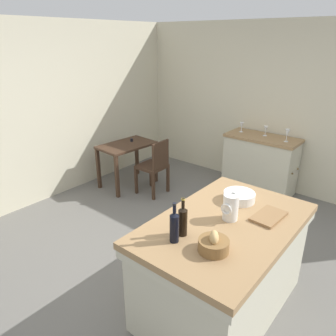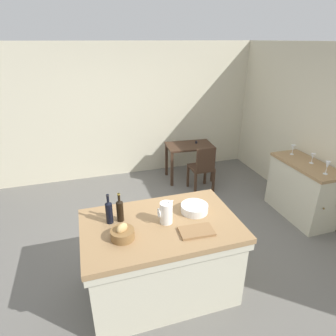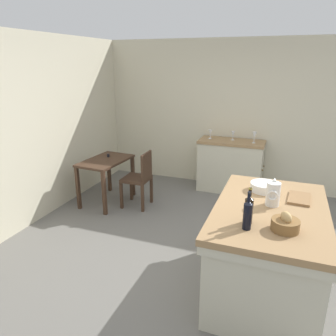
% 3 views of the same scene
% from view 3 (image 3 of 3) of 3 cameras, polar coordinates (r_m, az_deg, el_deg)
% --- Properties ---
extents(ground_plane, '(6.76, 6.76, 0.00)m').
position_cam_3_polar(ground_plane, '(3.95, 6.59, -15.84)').
color(ground_plane, '#66635E').
extents(wall_back, '(5.32, 0.12, 2.60)m').
position_cam_3_polar(wall_back, '(4.70, -25.33, 5.42)').
color(wall_back, beige).
rests_on(wall_back, ground).
extents(wall_right, '(0.12, 5.20, 2.60)m').
position_cam_3_polar(wall_right, '(5.90, 13.34, 9.00)').
color(wall_right, beige).
rests_on(wall_right, ground).
extents(island_table, '(1.60, 1.02, 0.91)m').
position_cam_3_polar(island_table, '(3.38, 17.14, -13.14)').
color(island_table, '#99754C').
rests_on(island_table, ground).
extents(side_cabinet, '(0.52, 1.14, 0.91)m').
position_cam_3_polar(side_cabinet, '(5.79, 10.97, 0.40)').
color(side_cabinet, '#99754C').
rests_on(side_cabinet, ground).
extents(writing_desk, '(0.94, 0.63, 0.78)m').
position_cam_3_polar(writing_desk, '(5.25, -10.97, 0.25)').
color(writing_desk, '#3D281C').
rests_on(writing_desk, ground).
extents(wooden_chair, '(0.41, 0.41, 0.90)m').
position_cam_3_polar(wooden_chair, '(5.05, -5.06, -1.66)').
color(wooden_chair, '#3D281C').
rests_on(wooden_chair, ground).
extents(pitcher, '(0.17, 0.13, 0.27)m').
position_cam_3_polar(pitcher, '(3.20, 18.14, -4.36)').
color(pitcher, white).
rests_on(pitcher, island_table).
extents(wash_bowl, '(0.30, 0.30, 0.09)m').
position_cam_3_polar(wash_bowl, '(3.56, 16.74, -3.22)').
color(wash_bowl, white).
rests_on(wash_bowl, island_table).
extents(bread_basket, '(0.23, 0.23, 0.16)m').
position_cam_3_polar(bread_basket, '(2.80, 20.11, -9.30)').
color(bread_basket, brown).
rests_on(bread_basket, island_table).
extents(cutting_board, '(0.35, 0.22, 0.02)m').
position_cam_3_polar(cutting_board, '(3.46, 22.25, -4.99)').
color(cutting_board, olive).
rests_on(cutting_board, island_table).
extents(wine_bottle_dark, '(0.07, 0.07, 0.32)m').
position_cam_3_polar(wine_bottle_dark, '(2.80, 14.14, -7.06)').
color(wine_bottle_dark, black).
rests_on(wine_bottle_dark, island_table).
extents(wine_bottle_amber, '(0.07, 0.07, 0.33)m').
position_cam_3_polar(wine_bottle_amber, '(2.70, 13.94, -7.96)').
color(wine_bottle_amber, black).
rests_on(wine_bottle_amber, island_table).
extents(wine_glass_far_left, '(0.07, 0.07, 0.19)m').
position_cam_3_polar(wine_glass_far_left, '(5.56, 15.08, 5.63)').
color(wine_glass_far_left, white).
rests_on(wine_glass_far_left, side_cabinet).
extents(wine_glass_left, '(0.07, 0.07, 0.16)m').
position_cam_3_polar(wine_glass_left, '(5.70, 11.47, 5.94)').
color(wine_glass_left, white).
rests_on(wine_glass_left, side_cabinet).
extents(wine_glass_middle, '(0.07, 0.07, 0.16)m').
position_cam_3_polar(wine_glass_middle, '(5.73, 7.53, 6.25)').
color(wine_glass_middle, white).
rests_on(wine_glass_middle, side_cabinet).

